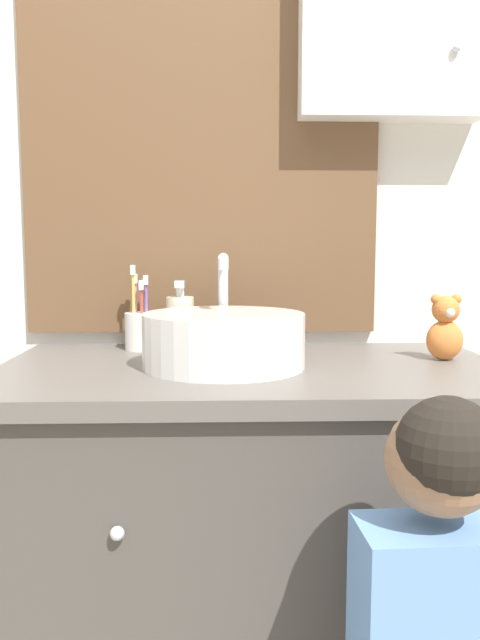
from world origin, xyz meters
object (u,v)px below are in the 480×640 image
object	(u,v)px
sink_basin	(224,338)
soap_dispenser	(180,323)
toothbrush_holder	(141,328)
teddy_bear	(445,329)

from	to	relation	value
sink_basin	soap_dispenser	bearing A→B (deg)	117.40
toothbrush_holder	soap_dispenser	xyz separation A→B (m)	(0.09, -0.03, 0.02)
sink_basin	soap_dispenser	world-z (taller)	sink_basin
soap_dispenser	teddy_bear	bearing A→B (deg)	-13.00
toothbrush_holder	soap_dispenser	world-z (taller)	toothbrush_holder
sink_basin	toothbrush_holder	size ratio (longest dim) A/B	1.87
sink_basin	toothbrush_holder	xyz separation A→B (m)	(-0.20, 0.22, -0.01)
toothbrush_holder	teddy_bear	world-z (taller)	toothbrush_holder
toothbrush_holder	sink_basin	bearing A→B (deg)	-48.26
teddy_bear	sink_basin	bearing A→B (deg)	-172.74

